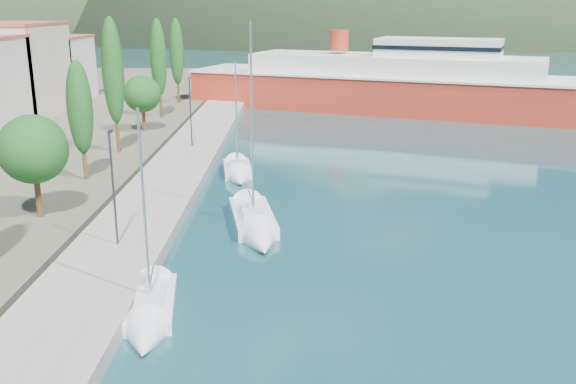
{
  "coord_description": "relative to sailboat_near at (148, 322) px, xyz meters",
  "views": [
    {
      "loc": [
        0.57,
        -18.3,
        13.02
      ],
      "look_at": [
        0.0,
        14.0,
        3.5
      ],
      "focal_mm": 40.0,
      "sensor_mm": 36.0,
      "label": 1
    }
  ],
  "objects": [
    {
      "name": "ground",
      "position": [
        5.69,
        114.33,
        -0.27
      ],
      "size": [
        1400.0,
        1400.0,
        0.0
      ],
      "primitive_type": "plane",
      "color": "#174349"
    },
    {
      "name": "lamp_posts",
      "position": [
        -3.31,
        8.85,
        3.81
      ],
      "size": [
        0.15,
        45.47,
        6.06
      ],
      "color": "#2D2D33",
      "rests_on": "quay"
    },
    {
      "name": "sailboat_mid",
      "position": [
        3.83,
        11.2,
        0.04
      ],
      "size": [
        4.0,
        9.33,
        13.02
      ],
      "color": "silver",
      "rests_on": "ground"
    },
    {
      "name": "quay",
      "position": [
        -3.31,
        20.33,
        0.13
      ],
      "size": [
        5.0,
        88.0,
        0.8
      ],
      "primitive_type": "cube",
      "color": "gray",
      "rests_on": "ground"
    },
    {
      "name": "sailboat_near",
      "position": [
        0.0,
        0.0,
        0.0
      ],
      "size": [
        2.98,
        7.07,
        9.84
      ],
      "color": "silver",
      "rests_on": "ground"
    },
    {
      "name": "tree_row",
      "position": [
        -9.27,
        25.66,
        5.68
      ],
      "size": [
        4.05,
        62.42,
        11.36
      ],
      "color": "#47301E",
      "rests_on": "land_strip"
    },
    {
      "name": "ferry",
      "position": [
        18.22,
        56.82,
        2.87
      ],
      "size": [
        52.59,
        28.64,
        10.34
      ],
      "color": "#B6301F",
      "rests_on": "ground"
    },
    {
      "name": "sailboat_far",
      "position": [
        1.57,
        23.97,
        0.01
      ],
      "size": [
        3.06,
        6.82,
        9.68
      ],
      "color": "silver",
      "rests_on": "ground"
    }
  ]
}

